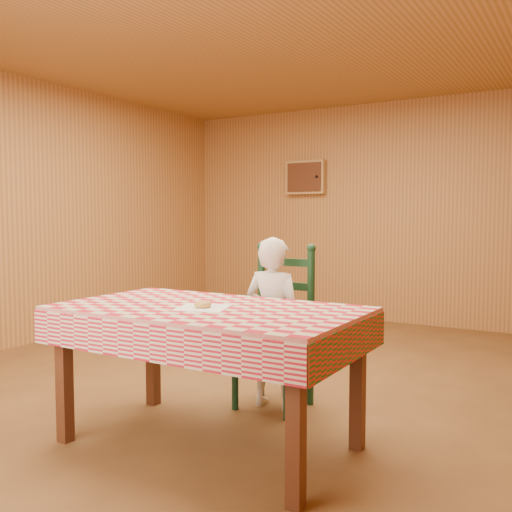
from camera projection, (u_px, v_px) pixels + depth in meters
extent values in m
plane|color=brown|center=(243.00, 382.00, 4.33)|extent=(6.00, 6.00, 0.00)
cube|color=#B0783F|center=(375.00, 213.00, 6.82)|extent=(5.00, 0.10, 2.60)
cube|color=#B0783F|center=(24.00, 212.00, 5.52)|extent=(0.10, 6.00, 2.60)
cube|color=#AA783F|center=(242.00, 32.00, 4.15)|extent=(5.00, 6.00, 0.10)
cube|color=tan|center=(306.00, 177.00, 7.19)|extent=(0.52, 0.08, 0.42)
cube|color=#522916|center=(304.00, 177.00, 7.15)|extent=(0.46, 0.02, 0.36)
sphere|color=black|center=(317.00, 177.00, 7.05)|extent=(0.04, 0.04, 0.04)
cube|color=#522916|center=(208.00, 316.00, 3.09)|extent=(1.60, 0.90, 0.06)
cube|color=#522916|center=(64.00, 381.00, 3.17)|extent=(0.07, 0.07, 0.69)
cube|color=#522916|center=(296.00, 430.00, 2.44)|extent=(0.07, 0.07, 0.69)
cube|color=#522916|center=(153.00, 353.00, 3.80)|extent=(0.07, 0.07, 0.69)
cube|color=#522916|center=(358.00, 386.00, 3.07)|extent=(0.07, 0.07, 0.69)
cube|color=#AE1726|center=(208.00, 308.00, 3.09)|extent=(1.64, 0.94, 0.02)
cube|color=#AE1726|center=(151.00, 343.00, 2.69)|extent=(1.64, 0.02, 0.18)
cube|color=#AE1726|center=(253.00, 314.00, 3.50)|extent=(1.64, 0.02, 0.18)
cube|color=#285426|center=(100.00, 314.00, 3.52)|extent=(0.02, 0.94, 0.18)
cube|color=#285426|center=(351.00, 344.00, 2.68)|extent=(0.02, 0.94, 0.18)
cube|color=#103119|center=(273.00, 343.00, 3.74)|extent=(0.44, 0.40, 0.04)
cylinder|color=#103119|center=(235.00, 379.00, 3.71)|extent=(0.04, 0.04, 0.41)
cylinder|color=#103119|center=(287.00, 387.00, 3.51)|extent=(0.04, 0.04, 0.41)
cylinder|color=#103119|center=(261.00, 367.00, 4.00)|extent=(0.04, 0.04, 0.41)
cylinder|color=#103119|center=(310.00, 374.00, 3.80)|extent=(0.04, 0.04, 0.41)
cylinder|color=#103119|center=(261.00, 290.00, 3.96)|extent=(0.05, 0.05, 0.60)
sphere|color=#103119|center=(261.00, 247.00, 3.94)|extent=(0.06, 0.06, 0.06)
cylinder|color=#103119|center=(311.00, 293.00, 3.77)|extent=(0.05, 0.05, 0.60)
sphere|color=#103119|center=(311.00, 248.00, 3.75)|extent=(0.06, 0.06, 0.06)
cube|color=#103119|center=(286.00, 309.00, 3.87)|extent=(0.38, 0.03, 0.05)
cube|color=#103119|center=(286.00, 286.00, 3.86)|extent=(0.38, 0.03, 0.05)
cube|color=#103119|center=(286.00, 262.00, 3.85)|extent=(0.38, 0.03, 0.05)
imported|color=silver|center=(273.00, 323.00, 3.73)|extent=(0.41, 0.27, 1.12)
cube|color=white|center=(203.00, 308.00, 3.05)|extent=(0.33, 0.33, 0.00)
torus|color=#C69447|center=(203.00, 304.00, 3.05)|extent=(0.12, 0.12, 0.03)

